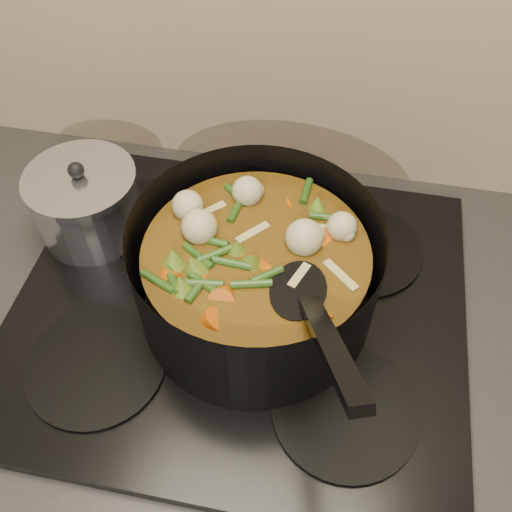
# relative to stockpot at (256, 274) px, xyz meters

# --- Properties ---
(counter) EXTENTS (2.64, 0.64, 0.91)m
(counter) POSITION_rel_stockpot_xyz_m (-0.02, -0.00, -0.55)
(counter) COLOR brown
(counter) RESTS_ON ground
(stovetop) EXTENTS (0.62, 0.54, 0.03)m
(stovetop) POSITION_rel_stockpot_xyz_m (-0.02, -0.00, -0.08)
(stovetop) COLOR black
(stovetop) RESTS_ON counter
(stockpot) EXTENTS (0.35, 0.42, 0.23)m
(stockpot) POSITION_rel_stockpot_xyz_m (0.00, 0.00, 0.00)
(stockpot) COLOR black
(stockpot) RESTS_ON stovetop
(saucepan) EXTENTS (0.16, 0.16, 0.13)m
(saucepan) POSITION_rel_stockpot_xyz_m (-0.27, 0.09, -0.02)
(saucepan) COLOR silver
(saucepan) RESTS_ON stovetop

